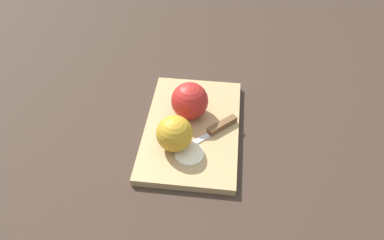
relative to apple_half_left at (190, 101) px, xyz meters
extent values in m
plane|color=#38281E|center=(0.04, 0.01, -0.06)|extent=(4.00, 4.00, 0.00)
cube|color=tan|center=(0.04, 0.01, -0.05)|extent=(0.35, 0.24, 0.02)
sphere|color=red|center=(0.00, 0.00, 0.00)|extent=(0.09, 0.09, 0.09)
cylinder|color=beige|center=(-0.01, 0.00, 0.00)|extent=(0.04, 0.08, 0.08)
sphere|color=gold|center=(0.10, -0.03, 0.00)|extent=(0.08, 0.08, 0.08)
cylinder|color=beige|center=(0.11, -0.02, 0.00)|extent=(0.05, 0.06, 0.08)
cube|color=silver|center=(0.09, 0.02, -0.04)|extent=(0.06, 0.07, 0.00)
cube|color=brown|center=(0.04, 0.08, -0.04)|extent=(0.06, 0.07, 0.02)
cylinder|color=beige|center=(0.13, 0.01, -0.04)|extent=(0.07, 0.07, 0.01)
camera|label=1|loc=(0.65, 0.05, 0.60)|focal=35.00mm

